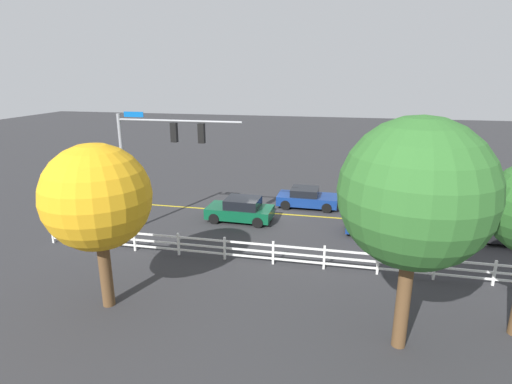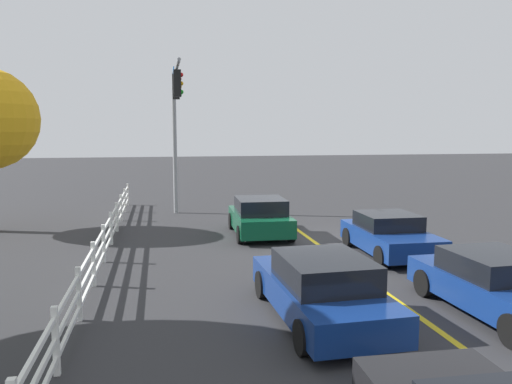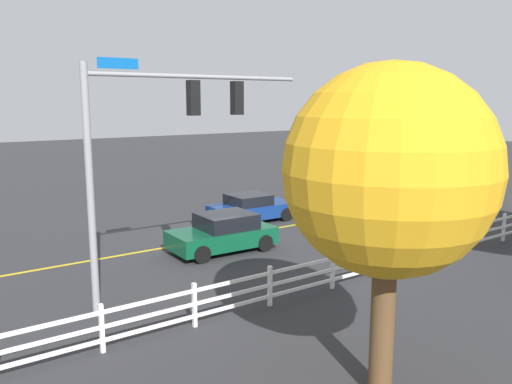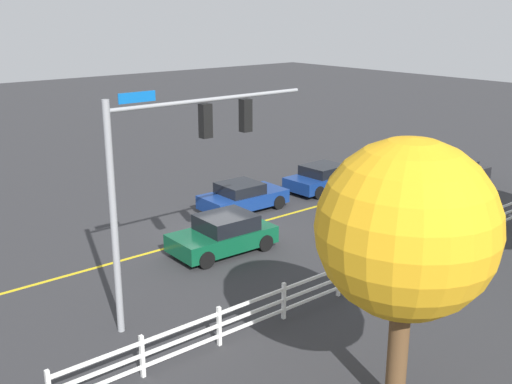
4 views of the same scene
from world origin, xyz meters
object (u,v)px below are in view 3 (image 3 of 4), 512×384
Objects in this scene: car_2 at (334,197)px; car_3 at (223,233)px; tree_0 at (389,172)px; car_4 at (457,196)px; car_1 at (385,209)px; car_0 at (251,208)px.

car_2 is 9.60m from car_3.
car_2 is at bearing -157.55° from car_3.
car_2 is at bearing -130.77° from tree_0.
car_4 is at bearing -35.77° from car_2.
car_4 is at bearing -179.35° from car_3.
car_3 is (8.55, -0.42, 0.03)m from car_1.
car_0 is 0.82× the size of car_4.
car_1 is 1.16× the size of car_3.
car_3 is 0.82× the size of car_4.
car_3 reaches higher than car_2.
tree_0 is (17.13, 9.87, 3.72)m from car_4.
car_2 is 0.69× the size of tree_0.
car_0 is 1.00× the size of car_3.
tree_0 is (2.70, 10.14, 3.66)m from car_3.
car_4 is 20.12m from tree_0.
car_4 is at bearing 179.67° from car_1.
car_1 is 15.32m from tree_0.
tree_0 is at bearing 38.96° from car_1.
car_2 is (-5.29, 0.06, -0.00)m from car_0.
car_4 is (-5.88, -0.16, -0.04)m from car_1.
car_1 reaches higher than car_0.
tree_0 reaches higher than car_2.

